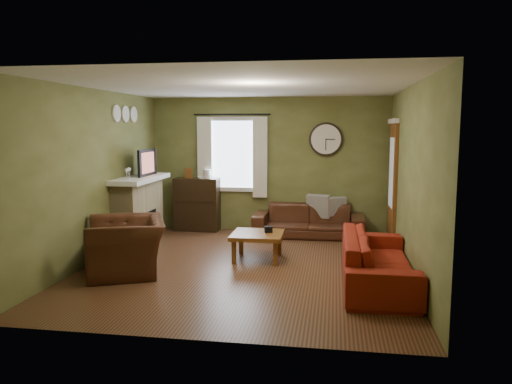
# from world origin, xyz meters

# --- Properties ---
(floor) EXTENTS (4.60, 5.20, 0.00)m
(floor) POSITION_xyz_m (0.00, 0.00, 0.00)
(floor) COLOR #50301D
(floor) RESTS_ON ground
(ceiling) EXTENTS (4.60, 5.20, 0.00)m
(ceiling) POSITION_xyz_m (0.00, 0.00, 2.60)
(ceiling) COLOR white
(ceiling) RESTS_ON ground
(wall_left) EXTENTS (0.00, 5.20, 2.60)m
(wall_left) POSITION_xyz_m (-2.30, 0.00, 1.30)
(wall_left) COLOR olive
(wall_left) RESTS_ON ground
(wall_right) EXTENTS (0.00, 5.20, 2.60)m
(wall_right) POSITION_xyz_m (2.30, 0.00, 1.30)
(wall_right) COLOR olive
(wall_right) RESTS_ON ground
(wall_back) EXTENTS (4.60, 0.00, 2.60)m
(wall_back) POSITION_xyz_m (0.00, 2.60, 1.30)
(wall_back) COLOR olive
(wall_back) RESTS_ON ground
(wall_front) EXTENTS (4.60, 0.00, 2.60)m
(wall_front) POSITION_xyz_m (0.00, -2.60, 1.30)
(wall_front) COLOR olive
(wall_front) RESTS_ON ground
(fireplace) EXTENTS (0.40, 1.40, 1.10)m
(fireplace) POSITION_xyz_m (-2.10, 1.15, 0.55)
(fireplace) COLOR tan
(fireplace) RESTS_ON floor
(firebox) EXTENTS (0.04, 0.60, 0.55)m
(firebox) POSITION_xyz_m (-1.91, 1.15, 0.30)
(firebox) COLOR black
(firebox) RESTS_ON fireplace
(mantel) EXTENTS (0.58, 1.60, 0.08)m
(mantel) POSITION_xyz_m (-2.07, 1.15, 1.14)
(mantel) COLOR white
(mantel) RESTS_ON fireplace
(tv) EXTENTS (0.08, 0.60, 0.35)m
(tv) POSITION_xyz_m (-2.05, 1.30, 1.35)
(tv) COLOR black
(tv) RESTS_ON mantel
(tv_screen) EXTENTS (0.02, 0.62, 0.36)m
(tv_screen) POSITION_xyz_m (-1.97, 1.30, 1.41)
(tv_screen) COLOR #994C3F
(tv_screen) RESTS_ON mantel
(medallion_left) EXTENTS (0.28, 0.28, 0.03)m
(medallion_left) POSITION_xyz_m (-2.28, 0.80, 2.25)
(medallion_left) COLOR white
(medallion_left) RESTS_ON wall_left
(medallion_mid) EXTENTS (0.28, 0.28, 0.03)m
(medallion_mid) POSITION_xyz_m (-2.28, 1.15, 2.25)
(medallion_mid) COLOR white
(medallion_mid) RESTS_ON wall_left
(medallion_right) EXTENTS (0.28, 0.28, 0.03)m
(medallion_right) POSITION_xyz_m (-2.28, 1.50, 2.25)
(medallion_right) COLOR white
(medallion_right) RESTS_ON wall_left
(window_pane) EXTENTS (1.00, 0.02, 1.30)m
(window_pane) POSITION_xyz_m (-0.70, 2.58, 1.50)
(window_pane) COLOR silver
(window_pane) RESTS_ON wall_back
(curtain_rod) EXTENTS (0.03, 0.03, 1.50)m
(curtain_rod) POSITION_xyz_m (-0.70, 2.48, 2.27)
(curtain_rod) COLOR black
(curtain_rod) RESTS_ON wall_back
(curtain_left) EXTENTS (0.28, 0.04, 1.55)m
(curtain_left) POSITION_xyz_m (-1.25, 2.48, 1.45)
(curtain_left) COLOR silver
(curtain_left) RESTS_ON wall_back
(curtain_right) EXTENTS (0.28, 0.04, 1.55)m
(curtain_right) POSITION_xyz_m (-0.15, 2.48, 1.45)
(curtain_right) COLOR silver
(curtain_right) RESTS_ON wall_back
(wall_clock) EXTENTS (0.64, 0.06, 0.64)m
(wall_clock) POSITION_xyz_m (1.10, 2.55, 1.80)
(wall_clock) COLOR white
(wall_clock) RESTS_ON wall_back
(door) EXTENTS (0.05, 0.90, 2.10)m
(door) POSITION_xyz_m (2.27, 1.85, 1.05)
(door) COLOR brown
(door) RESTS_ON floor
(bookshelf) EXTENTS (0.87, 0.37, 1.03)m
(bookshelf) POSITION_xyz_m (-1.39, 2.39, 0.52)
(bookshelf) COLOR black
(bookshelf) RESTS_ON floor
(book) EXTENTS (0.24, 0.26, 0.02)m
(book) POSITION_xyz_m (-1.34, 2.35, 0.96)
(book) COLOR brown
(book) RESTS_ON bookshelf
(sofa_brown) EXTENTS (2.04, 0.80, 0.60)m
(sofa_brown) POSITION_xyz_m (0.81, 2.18, 0.30)
(sofa_brown) COLOR #3B1D11
(sofa_brown) RESTS_ON floor
(pillow_left) EXTENTS (0.45, 0.26, 0.43)m
(pillow_left) POSITION_xyz_m (0.99, 2.33, 0.55)
(pillow_left) COLOR gray
(pillow_left) RESTS_ON sofa_brown
(pillow_right) EXTENTS (0.37, 0.24, 0.35)m
(pillow_right) POSITION_xyz_m (1.32, 2.35, 0.55)
(pillow_right) COLOR gray
(pillow_right) RESTS_ON sofa_brown
(sofa_red) EXTENTS (0.87, 2.22, 0.65)m
(sofa_red) POSITION_xyz_m (1.85, -0.55, 0.32)
(sofa_red) COLOR maroon
(sofa_red) RESTS_ON floor
(armchair) EXTENTS (1.40, 1.48, 0.76)m
(armchair) POSITION_xyz_m (-1.58, -0.58, 0.38)
(armchair) COLOR #3B1D11
(armchair) RESTS_ON floor
(coffee_table) EXTENTS (0.79, 0.79, 0.41)m
(coffee_table) POSITION_xyz_m (0.12, 0.41, 0.21)
(coffee_table) COLOR brown
(coffee_table) RESTS_ON floor
(tissue_box) EXTENTS (0.15, 0.15, 0.09)m
(tissue_box) POSITION_xyz_m (0.28, 0.49, 0.40)
(tissue_box) COLOR black
(tissue_box) RESTS_ON coffee_table
(wine_glass_a) EXTENTS (0.06, 0.06, 0.18)m
(wine_glass_a) POSITION_xyz_m (-2.05, 0.59, 1.27)
(wine_glass_a) COLOR white
(wine_glass_a) RESTS_ON mantel
(wine_glass_b) EXTENTS (0.07, 0.07, 0.19)m
(wine_glass_b) POSITION_xyz_m (-2.05, 0.69, 1.28)
(wine_glass_b) COLOR white
(wine_glass_b) RESTS_ON mantel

